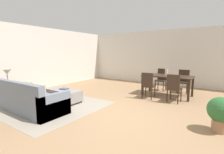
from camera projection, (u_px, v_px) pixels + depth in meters
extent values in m
plane|color=#9E7A56|center=(114.00, 115.00, 4.31)|extent=(10.80, 10.80, 0.00)
cube|color=silver|center=(170.00, 58.00, 8.21)|extent=(9.00, 0.12, 2.70)
cube|color=silver|center=(31.00, 59.00, 7.02)|extent=(0.12, 11.00, 2.70)
cube|color=gray|center=(50.00, 105.00, 5.11)|extent=(3.00, 2.80, 0.01)
cube|color=slate|center=(31.00, 103.00, 4.66)|extent=(2.21, 0.90, 0.42)
cube|color=slate|center=(16.00, 90.00, 4.30)|extent=(2.21, 0.16, 0.44)
cube|color=slate|center=(13.00, 94.00, 5.22)|extent=(0.14, 0.90, 0.62)
cube|color=slate|center=(55.00, 106.00, 4.07)|extent=(0.14, 0.90, 0.62)
cube|color=tan|center=(16.00, 87.00, 4.84)|extent=(0.38, 0.13, 0.38)
cube|color=tan|center=(27.00, 89.00, 4.53)|extent=(0.41, 0.16, 0.41)
cube|color=beige|center=(40.00, 92.00, 4.21)|extent=(0.40, 0.11, 0.40)
cube|color=gray|center=(64.00, 95.00, 5.50)|extent=(1.19, 0.53, 0.34)
cylinder|color=#332319|center=(59.00, 97.00, 6.00)|extent=(0.05, 0.05, 0.06)
cylinder|color=#332319|center=(81.00, 102.00, 5.40)|extent=(0.05, 0.05, 0.06)
cylinder|color=#332319|center=(49.00, 99.00, 5.65)|extent=(0.05, 0.05, 0.06)
cylinder|color=#332319|center=(71.00, 105.00, 5.04)|extent=(0.05, 0.05, 0.06)
cube|color=brown|center=(8.00, 86.00, 5.44)|extent=(0.40, 0.40, 0.03)
cylinder|color=brown|center=(12.00, 92.00, 5.71)|extent=(0.04, 0.04, 0.52)
cylinder|color=brown|center=(17.00, 93.00, 5.52)|extent=(0.04, 0.04, 0.52)
cylinder|color=brown|center=(1.00, 94.00, 5.43)|extent=(0.04, 0.04, 0.52)
cylinder|color=brown|center=(6.00, 96.00, 5.25)|extent=(0.04, 0.04, 0.52)
cylinder|color=brown|center=(8.00, 85.00, 5.44)|extent=(0.16, 0.16, 0.02)
cylinder|color=brown|center=(8.00, 80.00, 5.41)|extent=(0.02, 0.02, 0.32)
cone|color=silver|center=(7.00, 72.00, 5.38)|extent=(0.26, 0.26, 0.18)
cube|color=#332319|center=(167.00, 76.00, 6.17)|extent=(1.74, 0.89, 0.04)
cube|color=#332319|center=(150.00, 83.00, 6.99)|extent=(0.07, 0.07, 0.72)
cube|color=#332319|center=(193.00, 87.00, 6.09)|extent=(0.07, 0.07, 0.72)
cube|color=#332319|center=(143.00, 85.00, 6.36)|extent=(0.07, 0.07, 0.72)
cube|color=#332319|center=(189.00, 91.00, 5.46)|extent=(0.07, 0.07, 0.72)
cube|color=#332319|center=(149.00, 86.00, 5.87)|extent=(0.41, 0.41, 0.04)
cube|color=#332319|center=(147.00, 80.00, 5.69)|extent=(0.40, 0.05, 0.47)
cylinder|color=#332319|center=(146.00, 91.00, 6.14)|extent=(0.04, 0.04, 0.41)
cylinder|color=#332319|center=(155.00, 92.00, 5.96)|extent=(0.04, 0.04, 0.41)
cylinder|color=#332319|center=(142.00, 93.00, 5.85)|extent=(0.04, 0.04, 0.41)
cylinder|color=#332319|center=(152.00, 94.00, 5.67)|extent=(0.04, 0.04, 0.41)
cube|color=#332319|center=(174.00, 89.00, 5.39)|extent=(0.42, 0.42, 0.04)
cube|color=#332319|center=(173.00, 82.00, 5.21)|extent=(0.40, 0.06, 0.47)
cylinder|color=#332319|center=(171.00, 94.00, 5.66)|extent=(0.04, 0.04, 0.41)
cylinder|color=#332319|center=(181.00, 96.00, 5.45)|extent=(0.04, 0.04, 0.41)
cylinder|color=#332319|center=(167.00, 96.00, 5.39)|extent=(0.04, 0.04, 0.41)
cylinder|color=#332319|center=(178.00, 98.00, 5.18)|extent=(0.04, 0.04, 0.41)
cube|color=#332319|center=(161.00, 81.00, 7.07)|extent=(0.41, 0.41, 0.04)
cube|color=#332319|center=(162.00, 74.00, 7.18)|extent=(0.40, 0.05, 0.47)
cylinder|color=#332319|center=(163.00, 87.00, 6.87)|extent=(0.04, 0.04, 0.41)
cylinder|color=#332319|center=(155.00, 86.00, 7.06)|extent=(0.04, 0.04, 0.41)
cylinder|color=#332319|center=(166.00, 86.00, 7.14)|extent=(0.04, 0.04, 0.41)
cylinder|color=#332319|center=(158.00, 85.00, 7.34)|extent=(0.04, 0.04, 0.41)
cube|color=#332319|center=(183.00, 82.00, 6.61)|extent=(0.43, 0.43, 0.04)
cube|color=#332319|center=(184.00, 76.00, 6.73)|extent=(0.40, 0.07, 0.47)
cylinder|color=#332319|center=(187.00, 89.00, 6.41)|extent=(0.04, 0.04, 0.41)
cylinder|color=#332319|center=(177.00, 88.00, 6.58)|extent=(0.04, 0.04, 0.41)
cylinder|color=#332319|center=(188.00, 88.00, 6.70)|extent=(0.04, 0.04, 0.41)
cylinder|color=#332319|center=(179.00, 87.00, 6.87)|extent=(0.04, 0.04, 0.41)
cylinder|color=silver|center=(166.00, 72.00, 6.21)|extent=(0.12, 0.12, 0.23)
cube|color=#3F4C72|center=(64.00, 89.00, 5.51)|extent=(0.29, 0.24, 0.03)
cylinder|color=#996B4C|center=(219.00, 126.00, 3.38)|extent=(0.28, 0.28, 0.26)
sphere|color=#2D6633|center=(221.00, 110.00, 3.33)|extent=(0.50, 0.50, 0.50)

